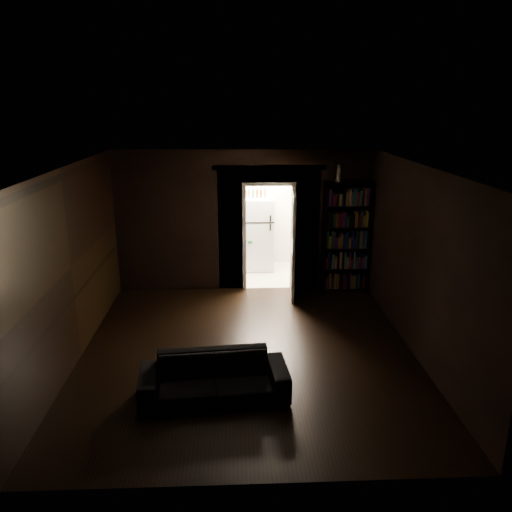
{
  "coord_description": "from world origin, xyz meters",
  "views": [
    {
      "loc": [
        -0.17,
        -6.82,
        3.63
      ],
      "look_at": [
        0.17,
        0.9,
        1.25
      ],
      "focal_mm": 35.0,
      "sensor_mm": 36.0,
      "label": 1
    }
  ],
  "objects": [
    {
      "name": "door",
      "position": [
        0.94,
        2.31,
        1.02
      ],
      "size": [
        0.12,
        0.85,
        2.05
      ],
      "primitive_type": "cube",
      "rotation": [
        0.0,
        0.0,
        1.49
      ],
      "color": "silver",
      "rests_on": "ground"
    },
    {
      "name": "figurine",
      "position": [
        1.8,
        2.55,
        2.36
      ],
      "size": [
        0.12,
        0.12,
        0.32
      ],
      "primitive_type": "cube",
      "rotation": [
        0.0,
        0.0,
        -0.13
      ],
      "color": "white",
      "rests_on": "bookshelf"
    },
    {
      "name": "sofa",
      "position": [
        -0.46,
        -1.17,
        0.36
      ],
      "size": [
        1.95,
        0.98,
        0.72
      ],
      "primitive_type": "imported",
      "rotation": [
        0.0,
        0.0,
        0.09
      ],
      "color": "black",
      "rests_on": "ground"
    },
    {
      "name": "room_walls",
      "position": [
        -0.01,
        1.07,
        1.68
      ],
      "size": [
        5.02,
        5.61,
        2.84
      ],
      "color": "black",
      "rests_on": "ground"
    },
    {
      "name": "bottles",
      "position": [
        0.24,
        3.94,
        1.77
      ],
      "size": [
        0.61,
        0.24,
        0.25
      ],
      "primitive_type": "cube",
      "rotation": [
        0.0,
        0.0,
        0.27
      ],
      "color": "black",
      "rests_on": "refrigerator"
    },
    {
      "name": "ground",
      "position": [
        0.0,
        0.0,
        0.0
      ],
      "size": [
        5.5,
        5.5,
        0.0
      ],
      "primitive_type": "plane",
      "color": "black",
      "rests_on": "ground"
    },
    {
      "name": "bookshelf",
      "position": [
        2.0,
        2.55,
        1.1
      ],
      "size": [
        0.94,
        0.48,
        2.2
      ],
      "primitive_type": "cube",
      "rotation": [
        0.0,
        0.0,
        -0.18
      ],
      "color": "black",
      "rests_on": "ground"
    },
    {
      "name": "kitchen_alcove",
      "position": [
        0.5,
        3.87,
        1.21
      ],
      "size": [
        2.2,
        1.8,
        2.6
      ],
      "color": "beige",
      "rests_on": "ground"
    },
    {
      "name": "refrigerator",
      "position": [
        0.32,
        4.03,
        0.82
      ],
      "size": [
        0.78,
        0.72,
        1.65
      ],
      "primitive_type": "cube",
      "rotation": [
        0.0,
        0.0,
        -0.05
      ],
      "color": "white",
      "rests_on": "ground"
    }
  ]
}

